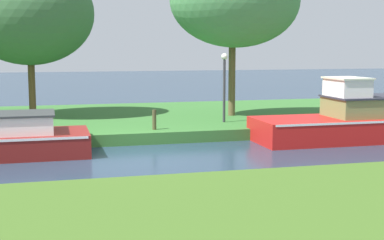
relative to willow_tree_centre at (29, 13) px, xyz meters
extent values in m
plane|color=#22364A|center=(3.31, -7.56, -4.59)|extent=(120.00, 120.00, 0.00)
cube|color=#32682B|center=(3.31, -0.56, -4.39)|extent=(72.00, 10.00, 0.40)
cube|color=white|center=(10.67, -6.36, -2.78)|extent=(1.10, 1.51, 0.66)
cube|color=beige|center=(10.67, -6.36, -2.42)|extent=(1.20, 1.60, 0.06)
cylinder|color=brown|center=(0.00, 0.12, -2.67)|extent=(0.28, 0.28, 3.05)
ellipsoid|color=#3B683D|center=(0.00, 0.00, 0.01)|extent=(5.19, 4.61, 4.18)
cylinder|color=brown|center=(8.06, -1.65, -2.35)|extent=(0.29, 0.29, 3.67)
ellipsoid|color=#49874E|center=(8.06, -2.06, 0.53)|extent=(5.43, 3.44, 3.81)
cylinder|color=#333338|center=(7.10, -3.58, -3.00)|extent=(0.10, 0.10, 2.37)
sphere|color=white|center=(7.10, -3.58, -1.70)|extent=(0.24, 0.24, 0.24)
cylinder|color=#443F25|center=(4.17, -4.81, -3.85)|extent=(0.14, 0.14, 0.69)
camera|label=1|loc=(0.70, -23.38, -1.37)|focal=51.45mm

